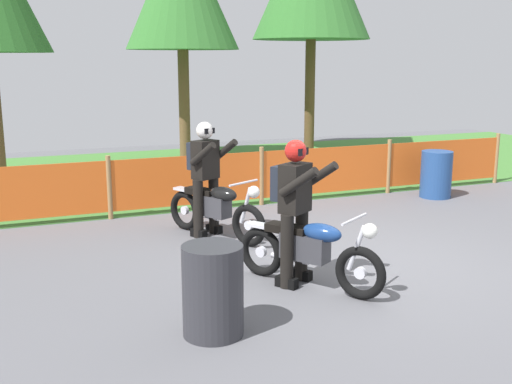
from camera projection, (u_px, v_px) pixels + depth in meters
ground at (367, 264)px, 7.92m from camera, size 24.00×24.00×0.02m
grass_verge at (201, 171)px, 14.46m from camera, size 24.00×7.39×0.01m
barrier_fence at (261, 175)px, 11.01m from camera, size 10.82×0.08×1.05m
motorcycle_lead at (216, 208)px, 8.98m from camera, size 0.99×1.76×0.91m
motorcycle_trailing at (309, 250)px, 7.02m from camera, size 1.12×1.66×0.90m
rider_lead at (205, 172)px, 9.01m from camera, size 0.70×0.78×1.69m
rider_trailing at (294, 204)px, 7.02m from camera, size 0.72×0.79×1.69m
oil_drum at (213, 290)px, 5.79m from camera, size 0.58×0.58×0.88m
spare_drum at (436, 174)px, 11.64m from camera, size 0.58×0.58×0.88m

